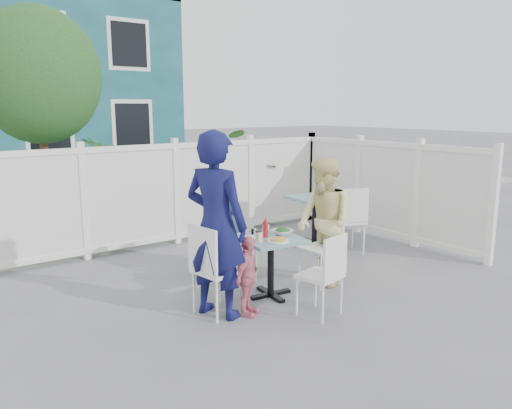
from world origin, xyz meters
TOP-DOWN VIEW (x-y plane):
  - ground at (0.00, 0.00)m, footprint 80.00×80.00m
  - near_sidewalk at (0.00, 3.80)m, footprint 24.00×2.60m
  - street at (0.00, 7.50)m, footprint 24.00×5.00m
  - far_sidewalk at (0.00, 10.60)m, footprint 24.00×1.60m
  - fence_back at (0.10, 2.40)m, footprint 5.86×0.08m
  - fence_right at (3.00, 0.60)m, footprint 0.08×3.66m
  - tree at (-1.60, 3.30)m, footprint 1.80×1.62m
  - potted_shrub_a at (-0.72, 3.10)m, footprint 1.28×1.28m
  - potted_shrub_b at (1.88, 3.00)m, footprint 1.89×1.76m
  - main_table at (-0.13, -0.29)m, footprint 0.73×0.73m
  - spare_table at (1.82, 1.04)m, footprint 0.79×0.79m
  - chair_left at (-0.95, -0.35)m, footprint 0.48×0.49m
  - chair_right at (0.69, -0.33)m, footprint 0.42×0.44m
  - chair_back at (-0.06, 0.51)m, footprint 0.53×0.52m
  - chair_near at (-0.03, -1.09)m, footprint 0.47×0.46m
  - chair_spare at (1.84, 0.32)m, footprint 0.59×0.58m
  - man at (-0.90, -0.36)m, footprint 0.70×0.83m
  - woman at (0.66, -0.35)m, footprint 0.74×0.86m
  - boy at (-0.18, 0.51)m, footprint 0.65×0.54m
  - toddler at (-0.66, -0.57)m, footprint 0.53×0.45m
  - plate_main at (-0.16, -0.46)m, footprint 0.24×0.24m
  - plate_side at (-0.33, -0.20)m, footprint 0.22×0.22m
  - salad_bowl at (0.08, -0.26)m, footprint 0.23×0.23m
  - coffee_cup_a at (-0.33, -0.34)m, footprint 0.07×0.07m
  - coffee_cup_b at (-0.04, -0.09)m, footprint 0.08×0.08m
  - ketchup_bottle at (-0.16, -0.24)m, footprint 0.06×0.06m
  - salt_shaker at (-0.18, -0.06)m, footprint 0.03×0.03m
  - pepper_shaker at (-0.19, -0.03)m, footprint 0.03×0.03m

SIDE VIEW (x-z plane):
  - ground at x=0.00m, z-range 0.00..0.00m
  - street at x=0.00m, z-range 0.00..0.01m
  - near_sidewalk at x=0.00m, z-range 0.00..0.01m
  - far_sidewalk at x=0.00m, z-range 0.00..0.01m
  - toddler at x=-0.66m, z-range 0.00..0.85m
  - chair_near at x=-0.03m, z-range 0.07..0.95m
  - chair_right at x=0.69m, z-range 0.08..0.99m
  - main_table at x=-0.13m, z-range 0.19..0.89m
  - chair_back at x=-0.06m, z-range 0.08..1.03m
  - chair_left at x=-0.95m, z-range 0.08..1.05m
  - boy at x=-0.18m, z-range 0.00..1.13m
  - chair_spare at x=1.84m, z-range 0.08..1.09m
  - spare_table at x=1.82m, z-range 0.21..0.98m
  - plate_side at x=-0.33m, z-range 0.69..0.71m
  - plate_main at x=-0.16m, z-range 0.69..0.71m
  - salad_bowl at x=0.08m, z-range 0.69..0.75m
  - pepper_shaker at x=-0.19m, z-range 0.69..0.76m
  - salt_shaker at x=-0.18m, z-range 0.69..0.76m
  - coffee_cup_a at x=-0.33m, z-range 0.69..0.81m
  - coffee_cup_b at x=-0.04m, z-range 0.69..0.81m
  - woman at x=0.66m, z-range 0.00..1.56m
  - fence_right at x=3.00m, z-range -0.02..1.58m
  - fence_back at x=0.10m, z-range -0.02..1.58m
  - ketchup_bottle at x=-0.16m, z-range 0.69..0.88m
  - potted_shrub_a at x=-0.72m, z-range 0.00..1.68m
  - potted_shrub_b at x=1.88m, z-range 0.00..1.71m
  - man at x=-0.90m, z-range 0.00..1.93m
  - tree at x=-1.60m, z-range 0.80..4.39m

